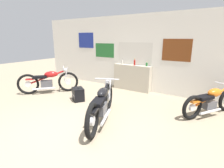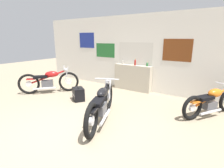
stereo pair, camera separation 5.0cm
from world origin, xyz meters
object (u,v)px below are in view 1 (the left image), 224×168
at_px(bottle_leftmost, 122,62).
at_px(motorcycle_black, 102,104).
at_px(motorcycle_red, 49,81).
at_px(bottle_left_center, 135,62).
at_px(motorcycle_orange, 211,101).
at_px(hard_case_black, 78,94).
at_px(bottle_center, 147,64).

distance_m(bottle_leftmost, motorcycle_black, 2.99).
height_order(motorcycle_black, motorcycle_red, motorcycle_red).
bearing_deg(bottle_leftmost, bottle_left_center, 1.29).
height_order(bottle_leftmost, motorcycle_orange, bottle_leftmost).
height_order(motorcycle_orange, motorcycle_red, motorcycle_red).
bearing_deg(bottle_left_center, hard_case_black, -116.58).
xyz_separation_m(motorcycle_black, hard_case_black, (-1.51, 0.75, -0.23)).
height_order(motorcycle_black, hard_case_black, motorcycle_black).
distance_m(bottle_left_center, hard_case_black, 2.40).
distance_m(bottle_leftmost, bottle_center, 0.99).
height_order(motorcycle_red, hard_case_black, motorcycle_red).
height_order(bottle_leftmost, hard_case_black, bottle_leftmost).
bearing_deg(motorcycle_red, motorcycle_black, -14.34).
height_order(bottle_leftmost, motorcycle_black, bottle_leftmost).
bearing_deg(hard_case_black, motorcycle_black, -26.40).
xyz_separation_m(bottle_left_center, bottle_center, (0.46, 0.06, -0.04)).
relative_size(motorcycle_red, hard_case_black, 3.06).
distance_m(motorcycle_orange, hard_case_black, 3.82).
relative_size(bottle_leftmost, bottle_left_center, 0.82).
distance_m(motorcycle_black, motorcycle_red, 3.08).
relative_size(bottle_left_center, motorcycle_black, 0.12).
relative_size(bottle_center, hard_case_black, 0.30).
distance_m(motorcycle_orange, motorcycle_red, 5.24).
relative_size(bottle_leftmost, motorcycle_black, 0.10).
height_order(bottle_left_center, motorcycle_orange, bottle_left_center).
bearing_deg(bottle_center, bottle_left_center, -173.02).
relative_size(bottle_leftmost, motorcycle_orange, 0.12).
xyz_separation_m(bottle_center, motorcycle_black, (0.05, -2.80, -0.61)).
bearing_deg(bottle_left_center, bottle_leftmost, -178.71).
bearing_deg(motorcycle_orange, motorcycle_red, -168.08).
bearing_deg(bottle_leftmost, bottle_center, 3.94).
bearing_deg(motorcycle_orange, motorcycle_black, -139.35).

